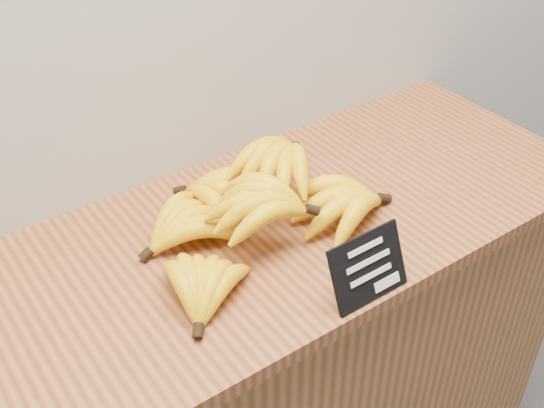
{
  "coord_description": "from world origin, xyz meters",
  "views": [
    {
      "loc": [
        -0.42,
        1.94,
        1.71
      ],
      "look_at": [
        0.11,
        2.7,
        1.02
      ],
      "focal_mm": 45.0,
      "sensor_mm": 36.0,
      "label": 1
    }
  ],
  "objects": [
    {
      "name": "counter",
      "position": [
        0.11,
        2.75,
        0.45
      ],
      "size": [
        1.38,
        0.5,
        0.9
      ],
      "primitive_type": "cube",
      "color": "#935D2F",
      "rests_on": "ground"
    },
    {
      "name": "counter_top",
      "position": [
        0.11,
        2.75,
        0.92
      ],
      "size": [
        1.4,
        0.54,
        0.03
      ],
      "primitive_type": "cube",
      "color": "#99572F",
      "rests_on": "counter"
    },
    {
      "name": "chalkboard_sign",
      "position": [
        0.17,
        2.51,
        0.98
      ],
      "size": [
        0.14,
        0.05,
        0.11
      ],
      "primitive_type": "cube",
      "rotation": [
        -0.4,
        0.0,
        0.0
      ],
      "color": "black",
      "rests_on": "counter_top"
    },
    {
      "name": "banana_pile",
      "position": [
        0.11,
        2.75,
        0.98
      ],
      "size": [
        0.53,
        0.39,
        0.12
      ],
      "color": "yellow",
      "rests_on": "counter_top"
    }
  ]
}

